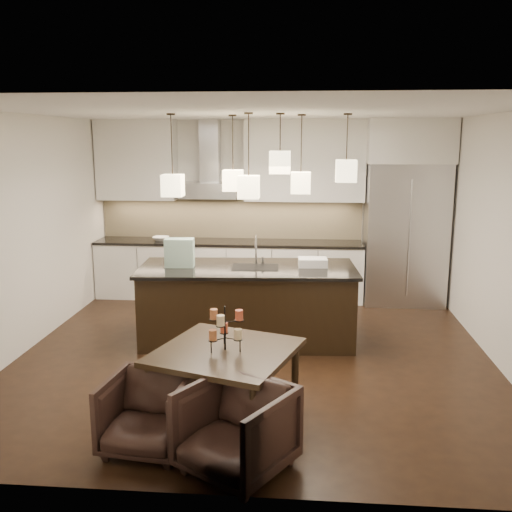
# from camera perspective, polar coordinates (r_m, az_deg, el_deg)

# --- Properties ---
(floor) EXTENTS (5.50, 5.50, 0.02)m
(floor) POSITION_cam_1_polar(r_m,az_deg,el_deg) (6.88, -0.14, -9.85)
(floor) COLOR black
(floor) RESTS_ON ground
(ceiling) EXTENTS (5.50, 5.50, 0.02)m
(ceiling) POSITION_cam_1_polar(r_m,az_deg,el_deg) (6.40, -0.16, 14.33)
(ceiling) COLOR white
(ceiling) RESTS_ON wall_back
(wall_back) EXTENTS (5.50, 0.02, 2.80)m
(wall_back) POSITION_cam_1_polar(r_m,az_deg,el_deg) (9.22, 1.36, 4.75)
(wall_back) COLOR silver
(wall_back) RESTS_ON ground
(wall_front) EXTENTS (5.50, 0.02, 2.80)m
(wall_front) POSITION_cam_1_polar(r_m,az_deg,el_deg) (3.82, -3.80, -5.31)
(wall_front) COLOR silver
(wall_front) RESTS_ON ground
(wall_left) EXTENTS (0.02, 5.50, 2.80)m
(wall_left) POSITION_cam_1_polar(r_m,az_deg,el_deg) (7.27, -22.37, 1.99)
(wall_left) COLOR silver
(wall_left) RESTS_ON ground
(wall_right) EXTENTS (0.02, 5.50, 2.80)m
(wall_right) POSITION_cam_1_polar(r_m,az_deg,el_deg) (6.83, 23.58, 1.31)
(wall_right) COLOR silver
(wall_right) RESTS_ON ground
(refrigerator) EXTENTS (1.20, 0.72, 2.15)m
(refrigerator) POSITION_cam_1_polar(r_m,az_deg,el_deg) (9.00, 14.67, 2.11)
(refrigerator) COLOR #B7B7BA
(refrigerator) RESTS_ON floor
(fridge_panel) EXTENTS (1.26, 0.72, 0.65)m
(fridge_panel) POSITION_cam_1_polar(r_m,az_deg,el_deg) (8.89, 15.14, 11.04)
(fridge_panel) COLOR silver
(fridge_panel) RESTS_ON refrigerator
(lower_cabinets) EXTENTS (4.21, 0.62, 0.88)m
(lower_cabinets) POSITION_cam_1_polar(r_m,az_deg,el_deg) (9.12, -2.72, -1.47)
(lower_cabinets) COLOR silver
(lower_cabinets) RESTS_ON floor
(countertop) EXTENTS (4.21, 0.66, 0.04)m
(countertop) POSITION_cam_1_polar(r_m,az_deg,el_deg) (9.03, -2.75, 1.38)
(countertop) COLOR black
(countertop) RESTS_ON lower_cabinets
(backsplash) EXTENTS (4.21, 0.02, 0.63)m
(backsplash) POSITION_cam_1_polar(r_m,az_deg,el_deg) (9.27, -2.52, 3.75)
(backsplash) COLOR tan
(backsplash) RESTS_ON countertop
(upper_cab_left) EXTENTS (1.25, 0.35, 1.25)m
(upper_cab_left) POSITION_cam_1_polar(r_m,az_deg,el_deg) (9.34, -11.86, 9.36)
(upper_cab_left) COLOR silver
(upper_cab_left) RESTS_ON wall_back
(upper_cab_right) EXTENTS (1.85, 0.35, 1.25)m
(upper_cab_right) POSITION_cam_1_polar(r_m,az_deg,el_deg) (8.95, 4.89, 9.48)
(upper_cab_right) COLOR silver
(upper_cab_right) RESTS_ON wall_back
(hood_canopy) EXTENTS (0.90, 0.52, 0.24)m
(hood_canopy) POSITION_cam_1_polar(r_m,az_deg,el_deg) (9.01, -4.66, 6.60)
(hood_canopy) COLOR #B7B7BA
(hood_canopy) RESTS_ON wall_back
(hood_chimney) EXTENTS (0.30, 0.28, 0.96)m
(hood_chimney) POSITION_cam_1_polar(r_m,az_deg,el_deg) (9.09, -4.61, 10.43)
(hood_chimney) COLOR #B7B7BA
(hood_chimney) RESTS_ON hood_canopy
(fruit_bowl) EXTENTS (0.27, 0.27, 0.06)m
(fruit_bowl) POSITION_cam_1_polar(r_m,az_deg,el_deg) (9.18, -9.50, 1.73)
(fruit_bowl) COLOR silver
(fruit_bowl) RESTS_ON countertop
(island_body) EXTENTS (2.65, 1.20, 0.91)m
(island_body) POSITION_cam_1_polar(r_m,az_deg,el_deg) (7.18, -0.84, -4.98)
(island_body) COLOR black
(island_body) RESTS_ON floor
(island_top) EXTENTS (2.74, 1.28, 0.04)m
(island_top) POSITION_cam_1_polar(r_m,az_deg,el_deg) (7.06, -0.85, -1.27)
(island_top) COLOR black
(island_top) RESTS_ON island_body
(faucet) EXTENTS (0.12, 0.25, 0.39)m
(faucet) POSITION_cam_1_polar(r_m,az_deg,el_deg) (7.11, 0.01, 0.63)
(faucet) COLOR silver
(faucet) RESTS_ON island_top
(tote_bag) EXTENTS (0.36, 0.21, 0.35)m
(tote_bag) POSITION_cam_1_polar(r_m,az_deg,el_deg) (7.10, -7.65, 0.33)
(tote_bag) COLOR #25633F
(tote_bag) RESTS_ON island_top
(food_container) EXTENTS (0.37, 0.27, 0.10)m
(food_container) POSITION_cam_1_polar(r_m,az_deg,el_deg) (7.11, 5.69, -0.63)
(food_container) COLOR silver
(food_container) RESTS_ON island_top
(dining_table) EXTENTS (1.44, 1.44, 0.68)m
(dining_table) POSITION_cam_1_polar(r_m,az_deg,el_deg) (5.25, -3.06, -12.79)
(dining_table) COLOR black
(dining_table) RESTS_ON floor
(candelabra) EXTENTS (0.41, 0.41, 0.40)m
(candelabra) POSITION_cam_1_polar(r_m,az_deg,el_deg) (5.05, -3.12, -7.20)
(candelabra) COLOR black
(candelabra) RESTS_ON dining_table
(candle_a) EXTENTS (0.09, 0.09, 0.09)m
(candle_a) POSITION_cam_1_polar(r_m,az_deg,el_deg) (5.01, -1.80, -7.81)
(candle_a) COLOR beige
(candle_a) RESTS_ON candelabra
(candle_b) EXTENTS (0.09, 0.09, 0.09)m
(candle_b) POSITION_cam_1_polar(r_m,az_deg,el_deg) (5.18, -3.22, -7.15)
(candle_b) COLOR #CB5033
(candle_b) RESTS_ON candelabra
(candle_c) EXTENTS (0.09, 0.09, 0.09)m
(candle_c) POSITION_cam_1_polar(r_m,az_deg,el_deg) (5.00, -4.34, -7.88)
(candle_c) COLOR #B06238
(candle_c) RESTS_ON candelabra
(candle_d) EXTENTS (0.09, 0.09, 0.09)m
(candle_d) POSITION_cam_1_polar(r_m,az_deg,el_deg) (5.05, -1.70, -5.92)
(candle_d) COLOR #CB5033
(candle_d) RESTS_ON candelabra
(candle_e) EXTENTS (0.09, 0.09, 0.09)m
(candle_e) POSITION_cam_1_polar(r_m,az_deg,el_deg) (5.08, -4.25, -5.82)
(candle_e) COLOR #B06238
(candle_e) RESTS_ON candelabra
(candle_f) EXTENTS (0.09, 0.09, 0.09)m
(candle_f) POSITION_cam_1_polar(r_m,az_deg,el_deg) (4.91, -3.56, -6.45)
(candle_f) COLOR beige
(candle_f) RESTS_ON candelabra
(armchair_left) EXTENTS (0.75, 0.77, 0.63)m
(armchair_left) POSITION_cam_1_polar(r_m,az_deg,el_deg) (4.91, -10.78, -15.21)
(armchair_left) COLOR black
(armchair_left) RESTS_ON floor
(armchair_right) EXTENTS (1.02, 1.03, 0.69)m
(armchair_right) POSITION_cam_1_polar(r_m,az_deg,el_deg) (4.53, -1.99, -16.94)
(armchair_right) COLOR black
(armchair_right) RESTS_ON floor
(pendant_a) EXTENTS (0.24, 0.24, 0.26)m
(pendant_a) POSITION_cam_1_polar(r_m,az_deg,el_deg) (6.91, -8.32, 7.00)
(pendant_a) COLOR beige
(pendant_a) RESTS_ON ceiling
(pendant_b) EXTENTS (0.24, 0.24, 0.26)m
(pendant_b) POSITION_cam_1_polar(r_m,az_deg,el_deg) (7.21, -2.31, 7.56)
(pendant_b) COLOR beige
(pendant_b) RESTS_ON ceiling
(pendant_c) EXTENTS (0.24, 0.24, 0.26)m
(pendant_c) POSITION_cam_1_polar(r_m,az_deg,el_deg) (6.70, 2.41, 9.34)
(pendant_c) COLOR beige
(pendant_c) RESTS_ON ceiling
(pendant_d) EXTENTS (0.24, 0.24, 0.26)m
(pendant_d) POSITION_cam_1_polar(r_m,az_deg,el_deg) (7.08, 4.50, 7.31)
(pendant_d) COLOR beige
(pendant_d) RESTS_ON ceiling
(pendant_e) EXTENTS (0.24, 0.24, 0.26)m
(pendant_e) POSITION_cam_1_polar(r_m,az_deg,el_deg) (6.89, 9.00, 8.39)
(pendant_e) COLOR beige
(pendant_e) RESTS_ON ceiling
(pendant_f) EXTENTS (0.24, 0.24, 0.26)m
(pendant_f) POSITION_cam_1_polar(r_m,az_deg,el_deg) (6.59, -0.74, 6.92)
(pendant_f) COLOR beige
(pendant_f) RESTS_ON ceiling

